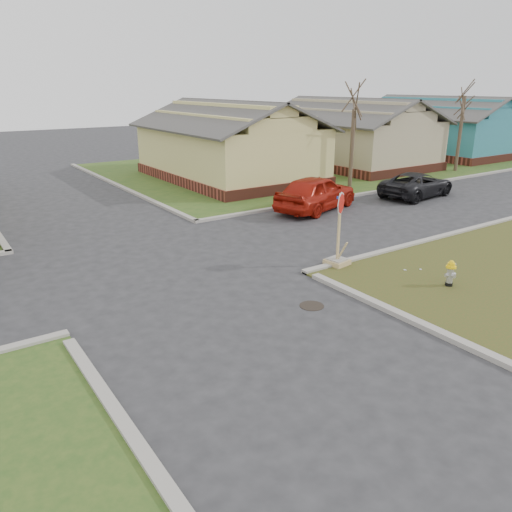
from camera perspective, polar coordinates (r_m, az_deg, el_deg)
ground at (r=12.38m, az=-2.99°, el=-7.32°), size 120.00×120.00×0.00m
verge_far_right at (r=39.43m, az=11.03°, el=10.72°), size 37.00×19.00×0.05m
curbs at (r=16.53m, az=-12.06°, el=-0.80°), size 80.00×40.00×0.12m
manhole at (r=13.18m, az=6.39°, el=-5.67°), size 0.64×0.64×0.01m
side_house_yellow at (r=30.57m, az=-3.19°, el=12.80°), size 7.60×11.60×4.70m
side_house_tan at (r=36.72m, az=10.66°, el=13.55°), size 7.60×11.60×4.70m
side_house_teal at (r=44.30m, az=20.21°, el=13.63°), size 7.60×11.60×4.70m
tree_mid_right at (r=28.07m, az=10.89°, el=11.86°), size 0.22×0.22×4.20m
tree_far_right at (r=35.95m, az=22.27°, el=12.78°), size 0.22×0.22×4.76m
fire_hydrant at (r=15.14m, az=21.33°, el=-1.69°), size 0.28×0.28×0.76m
stop_sign at (r=15.96m, az=9.34°, el=0.76°), size 0.67×0.65×2.35m
red_sedan at (r=23.09m, az=6.88°, el=7.20°), size 5.12×3.28×1.62m
dark_pickup at (r=27.08m, az=17.92°, el=7.77°), size 4.73×2.62×1.25m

